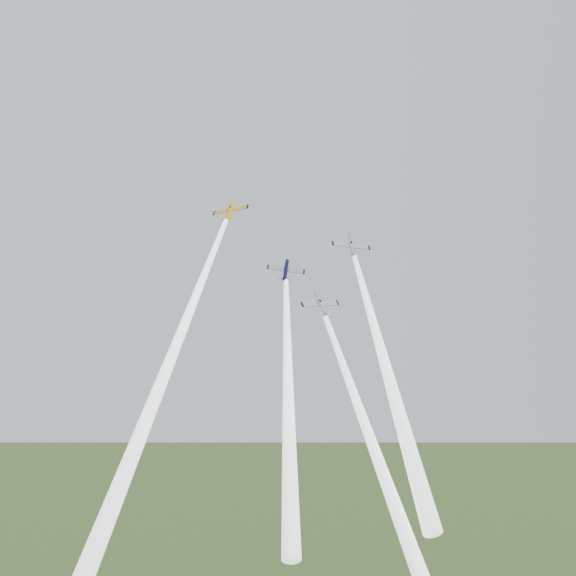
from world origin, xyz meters
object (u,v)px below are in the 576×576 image
(plane_navy, at_px, (286,270))
(plane_silver_right, at_px, (352,247))
(plane_yellow, at_px, (230,211))
(plane_silver_low, at_px, (321,305))

(plane_navy, relative_size, plane_silver_right, 0.98)
(plane_yellow, height_order, plane_navy, plane_yellow)
(plane_yellow, height_order, plane_silver_right, plane_yellow)
(plane_silver_right, bearing_deg, plane_navy, 156.22)
(plane_silver_low, bearing_deg, plane_yellow, 121.11)
(plane_yellow, bearing_deg, plane_silver_low, -21.97)
(plane_navy, bearing_deg, plane_silver_right, -14.78)
(plane_silver_right, bearing_deg, plane_silver_low, -132.30)
(plane_yellow, bearing_deg, plane_silver_right, 8.07)
(plane_navy, bearing_deg, plane_yellow, 176.03)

